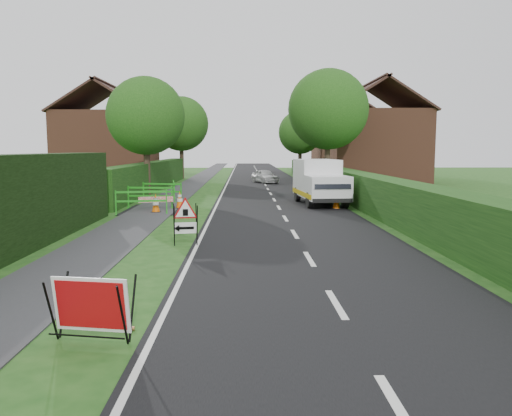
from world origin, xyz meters
name	(u,v)px	position (x,y,z in m)	size (l,w,h in m)	color
ground	(201,270)	(0.00, 0.00, 0.00)	(120.00, 120.00, 0.00)	#1A4714
road_surface	(261,178)	(2.50, 35.00, 0.00)	(6.00, 90.00, 0.02)	black
footpath	(201,178)	(-3.00, 35.00, 0.01)	(2.00, 90.00, 0.02)	#2D2D30
hedge_west_far	(153,189)	(-5.00, 22.00, 0.00)	(1.00, 24.00, 1.80)	#14380F
hedge_east	(347,198)	(6.50, 16.00, 0.00)	(1.20, 50.00, 1.50)	#14380F
house_west	(108,146)	(-10.00, 30.00, 2.90)	(7.50, 7.40, 7.88)	brown
house_east_a	(374,146)	(11.00, 28.00, 2.90)	(7.50, 7.40, 7.88)	brown
house_east_b	(349,146)	(12.00, 42.00, 2.90)	(7.50, 7.40, 7.88)	brown
tree_nw	(146,116)	(-4.60, 18.00, 4.48)	(4.40, 4.40, 6.70)	#2D2116
tree_ne	(328,110)	(6.40, 22.00, 5.17)	(5.20, 5.20, 7.79)	#2D2116
tree_fw	(181,124)	(-4.60, 34.00, 4.83)	(4.80, 4.80, 7.24)	#2D2116
tree_fe	(300,132)	(6.40, 38.00, 4.22)	(4.20, 4.20, 6.33)	#2D2116
red_rect_sign	(91,306)	(-1.15, -4.07, 0.52)	(1.16, 0.83, 0.91)	black
triangle_sign	(184,218)	(-0.69, 2.72, 0.79)	(0.89, 0.89, 1.13)	black
works_van	(319,181)	(4.53, 12.96, 1.13)	(2.20, 4.80, 2.13)	silver
traffic_cone_0	(336,200)	(5.01, 11.07, 0.39)	(0.38, 0.38, 0.79)	black
traffic_cone_1	(320,195)	(4.66, 13.53, 0.39)	(0.38, 0.38, 0.79)	black
traffic_cone_2	(324,191)	(5.25, 16.08, 0.39)	(0.38, 0.38, 0.79)	black
traffic_cone_3	(156,203)	(-2.75, 10.07, 0.39)	(0.38, 0.38, 0.79)	black
traffic_cone_4	(180,200)	(-1.93, 11.49, 0.39)	(0.38, 0.38, 0.79)	black
ped_barrier_0	(141,199)	(-3.21, 9.42, 0.63)	(2.09, 0.68, 1.00)	#1F931A
ped_barrier_1	(150,194)	(-3.26, 11.56, 0.63)	(2.09, 0.60, 1.00)	#1F931A
ped_barrier_2	(162,190)	(-3.12, 13.96, 0.63)	(2.08, 0.87, 1.00)	#1F931A
ped_barrier_3	(174,188)	(-2.66, 14.85, 0.63)	(0.67, 2.09, 1.00)	#1F931A
redwhite_plank	(156,210)	(-2.91, 11.02, 0.00)	(1.50, 0.04, 0.25)	red
litter_can	(131,331)	(-0.73, -3.64, 0.00)	(0.07, 0.07, 0.12)	#BF7F4C
hatchback_car	(265,176)	(2.55, 27.99, 0.53)	(1.26, 3.12, 1.06)	silver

